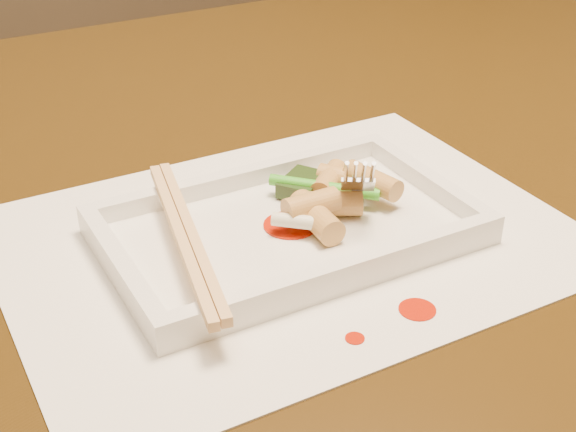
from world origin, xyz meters
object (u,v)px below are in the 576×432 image
chopstick_a (180,236)px  fork (361,105)px  plate_base (288,233)px  placemat (288,238)px  table (231,271)px

chopstick_a → fork: size_ratio=1.45×
plate_base → fork: size_ratio=1.86×
placemat → chopstick_a: size_ratio=1.97×
chopstick_a → plate_base: bearing=0.0°
placemat → chopstick_a: chopstick_a is taller
table → placemat: 0.16m
placemat → table: bearing=87.1°
chopstick_a → placemat: bearing=-0.0°
chopstick_a → table: bearing=53.5°
table → chopstick_a: 0.20m
plate_base → fork: 0.11m
plate_base → placemat: bearing=-116.6°
placemat → plate_base: plate_base is taller
plate_base → chopstick_a: chopstick_a is taller
table → plate_base: 0.16m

